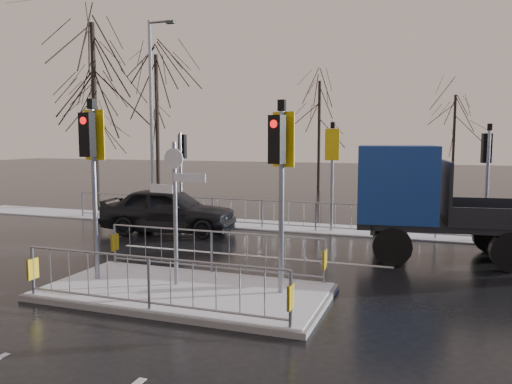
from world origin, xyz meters
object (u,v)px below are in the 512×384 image
(traffic_island, at_px, (184,277))
(street_lamp_left, at_px, (153,110))
(car_far_lane, at_px, (169,210))
(flatbed_truck, at_px, (432,199))

(traffic_island, distance_m, street_lamp_left, 12.17)
(car_far_lane, xyz_separation_m, street_lamp_left, (-2.63, 3.41, 3.69))
(flatbed_truck, relative_size, street_lamp_left, 0.84)
(traffic_island, xyz_separation_m, street_lamp_left, (-6.42, 9.49, 4.10))
(traffic_island, xyz_separation_m, car_far_lane, (-3.79, 6.08, 0.42))
(traffic_island, height_order, flatbed_truck, traffic_island)
(flatbed_truck, bearing_deg, car_far_lane, 174.20)
(street_lamp_left, bearing_deg, car_far_lane, -52.36)
(car_far_lane, bearing_deg, traffic_island, -155.24)
(car_far_lane, relative_size, street_lamp_left, 0.58)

